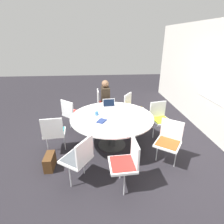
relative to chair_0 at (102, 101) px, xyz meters
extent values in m
plane|color=black|center=(1.53, 0.17, -0.53)|extent=(16.00, 16.00, 0.00)
cylinder|color=#333333|center=(1.53, 0.17, -0.52)|extent=(0.63, 0.63, 0.02)
cylinder|color=#333333|center=(1.53, 0.17, -0.16)|extent=(0.19, 0.19, 0.68)
cylinder|color=white|center=(1.53, 0.17, 0.19)|extent=(1.79, 1.79, 0.03)
cube|color=white|center=(0.00, 0.07, -0.07)|extent=(0.47, 0.45, 0.04)
cube|color=red|center=(0.00, 0.07, -0.05)|extent=(0.41, 0.39, 0.01)
cube|color=white|center=(0.01, -0.13, 0.15)|extent=(0.42, 0.06, 0.40)
cylinder|color=silver|center=(-0.18, 0.06, -0.31)|extent=(0.02, 0.02, 0.43)
cylinder|color=silver|center=(0.18, 0.08, -0.31)|extent=(0.02, 0.02, 0.43)
cube|color=white|center=(0.72, -0.77, -0.07)|extent=(0.61, 0.61, 0.04)
cube|color=red|center=(0.72, -0.77, -0.05)|extent=(0.53, 0.53, 0.01)
cube|color=white|center=(0.87, -0.90, 0.15)|extent=(0.30, 0.34, 0.40)
cylinder|color=silver|center=(0.60, -0.91, -0.31)|extent=(0.02, 0.02, 0.43)
cylinder|color=silver|center=(0.84, -0.63, -0.31)|extent=(0.02, 0.02, 0.43)
cube|color=white|center=(1.66, -1.06, -0.07)|extent=(0.46, 0.48, 0.04)
cube|color=teal|center=(1.66, -1.06, -0.05)|extent=(0.41, 0.42, 0.01)
cube|color=white|center=(1.85, -1.04, 0.15)|extent=(0.07, 0.42, 0.40)
cylinder|color=silver|center=(1.67, -1.24, -0.31)|extent=(0.02, 0.02, 0.43)
cylinder|color=silver|center=(1.64, -0.88, -0.31)|extent=(0.02, 0.02, 0.43)
cube|color=white|center=(2.56, -0.52, -0.07)|extent=(0.60, 0.59, 0.04)
cube|color=#4C5156|center=(2.56, -0.52, -0.05)|extent=(0.53, 0.52, 0.01)
cube|color=white|center=(2.67, -0.36, 0.15)|extent=(0.36, 0.26, 0.40)
cylinder|color=silver|center=(2.71, -0.62, -0.31)|extent=(0.02, 0.02, 0.43)
cylinder|color=silver|center=(2.41, -0.42, -0.31)|extent=(0.02, 0.02, 0.43)
cube|color=white|center=(2.76, 0.23, -0.07)|extent=(0.46, 0.44, 0.04)
cube|color=red|center=(2.76, 0.23, -0.05)|extent=(0.41, 0.39, 0.01)
cube|color=white|center=(2.75, 0.43, 0.15)|extent=(0.42, 0.05, 0.40)
cylinder|color=silver|center=(2.94, 0.24, -0.31)|extent=(0.02, 0.02, 0.43)
cylinder|color=silver|center=(2.58, 0.22, -0.31)|extent=(0.02, 0.02, 0.43)
cube|color=white|center=(2.26, 1.16, -0.07)|extent=(0.60, 0.60, 0.04)
cube|color=#E04C1E|center=(2.26, 1.16, -0.05)|extent=(0.53, 0.53, 0.01)
cube|color=white|center=(2.10, 1.28, 0.15)|extent=(0.27, 0.35, 0.40)
cylinder|color=silver|center=(2.37, 1.31, -0.31)|extent=(0.02, 0.02, 0.43)
cylinder|color=silver|center=(2.15, 1.01, -0.31)|extent=(0.02, 0.02, 0.43)
cube|color=white|center=(1.27, 1.37, -0.07)|extent=(0.50, 0.52, 0.04)
cube|color=olive|center=(1.27, 1.37, -0.05)|extent=(0.44, 0.45, 0.01)
cube|color=white|center=(1.08, 1.33, 0.15)|extent=(0.12, 0.42, 0.40)
cylinder|color=silver|center=(1.24, 1.55, -0.31)|extent=(0.02, 0.02, 0.43)
cylinder|color=silver|center=(1.31, 1.20, -0.31)|extent=(0.02, 0.02, 0.43)
cube|color=white|center=(0.51, 0.86, -0.07)|extent=(0.60, 0.59, 0.04)
cube|color=gold|center=(0.51, 0.86, -0.05)|extent=(0.53, 0.52, 0.01)
cube|color=white|center=(0.40, 0.70, 0.15)|extent=(0.36, 0.26, 0.40)
cylinder|color=silver|center=(0.36, 0.96, -0.31)|extent=(0.02, 0.02, 0.43)
cylinder|color=silver|center=(0.66, 0.76, -0.31)|extent=(0.02, 0.02, 0.43)
cylinder|color=#2D2319|center=(0.14, 0.18, -0.29)|extent=(0.10, 0.10, 0.47)
cylinder|color=#2D2319|center=(0.32, 0.19, -0.29)|extent=(0.10, 0.10, 0.47)
cube|color=#2D2319|center=(0.24, 0.08, 0.22)|extent=(0.37, 0.24, 0.55)
sphere|color=brown|center=(0.24, 0.08, 0.60)|extent=(0.20, 0.20, 0.20)
cube|color=silver|center=(1.11, 0.14, 0.21)|extent=(0.25, 0.31, 0.02)
cube|color=silver|center=(1.00, 0.13, 0.32)|extent=(0.07, 0.29, 0.20)
cube|color=black|center=(1.00, 0.13, 0.32)|extent=(0.06, 0.27, 0.17)
cube|color=navy|center=(1.76, -0.07, 0.22)|extent=(0.26, 0.24, 0.02)
cylinder|color=#33669E|center=(1.44, -0.16, 0.25)|extent=(0.08, 0.08, 0.08)
cube|color=#513319|center=(2.20, -1.08, -0.39)|extent=(0.36, 0.16, 0.28)
camera|label=1|loc=(4.95, -0.11, 1.80)|focal=28.00mm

